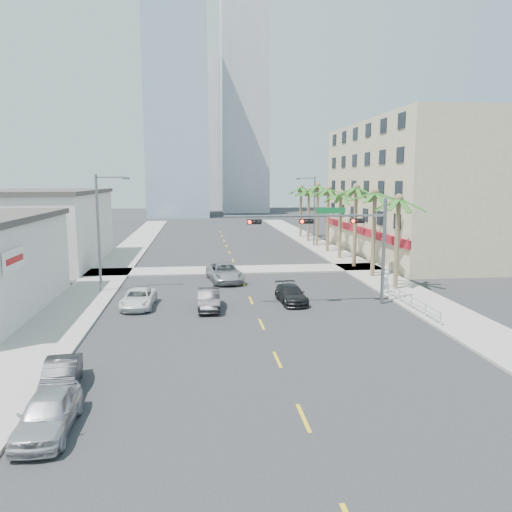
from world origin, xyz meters
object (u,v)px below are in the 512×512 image
at_px(car_parked_mid, 62,375).
at_px(car_lane_left, 209,299).
at_px(car_parked_far, 138,298).
at_px(car_parked_near, 48,413).
at_px(car_lane_center, 225,272).
at_px(pedestrian, 386,282).
at_px(car_lane_right, 291,294).
at_px(traffic_signal_mast, 339,232).

distance_m(car_parked_mid, car_lane_left, 13.81).
bearing_deg(car_parked_far, car_parked_near, -90.92).
bearing_deg(car_lane_center, car_parked_far, -135.24).
bearing_deg(car_parked_near, pedestrian, 43.32).
bearing_deg(car_lane_right, car_parked_far, 177.04).
bearing_deg(car_parked_far, traffic_signal_mast, -1.44).
bearing_deg(traffic_signal_mast, pedestrian, 30.76).
bearing_deg(car_lane_left, car_lane_center, 80.66).
relative_size(car_parked_near, car_lane_center, 0.75).
bearing_deg(car_lane_left, traffic_signal_mast, 0.71).
height_order(traffic_signal_mast, car_parked_mid, traffic_signal_mast).
relative_size(car_lane_right, pedestrian, 2.50).
relative_size(car_parked_far, car_lane_center, 0.80).
xyz_separation_m(traffic_signal_mast, car_lane_right, (-3.03, 1.07, -4.44)).
distance_m(car_parked_mid, car_lane_center, 22.82).
relative_size(car_lane_left, car_lane_right, 0.97).
distance_m(car_lane_left, car_lane_right, 5.93).
xyz_separation_m(car_parked_mid, pedestrian, (19.70, 15.01, 0.38)).
height_order(car_parked_near, car_lane_right, car_parked_near).
bearing_deg(pedestrian, car_lane_left, -18.90).
height_order(car_parked_mid, car_lane_right, car_parked_mid).
bearing_deg(car_parked_near, car_lane_center, 72.71).
bearing_deg(traffic_signal_mast, car_parked_far, 175.75).
xyz_separation_m(car_lane_right, pedestrian, (7.55, 1.61, 0.38)).
bearing_deg(car_lane_left, car_parked_mid, -116.86).
bearing_deg(car_lane_left, car_parked_far, 167.83).
xyz_separation_m(car_parked_near, car_lane_left, (5.83, 15.90, -0.04)).
height_order(car_lane_left, car_lane_right, car_lane_left).
xyz_separation_m(car_parked_far, car_lane_left, (4.73, -1.06, 0.06)).
bearing_deg(pedestrian, car_parked_mid, 6.85).
distance_m(traffic_signal_mast, car_lane_center, 12.41).
bearing_deg(car_lane_left, car_lane_right, 11.32).
bearing_deg(pedestrian, traffic_signal_mast, 0.31).
distance_m(car_lane_center, pedestrian, 13.43).
distance_m(car_parked_far, car_lane_right, 10.55).
distance_m(car_lane_right, pedestrian, 7.73).
bearing_deg(car_parked_mid, car_lane_right, 41.00).
xyz_separation_m(traffic_signal_mast, car_parked_far, (-13.58, 1.01, -4.44)).
bearing_deg(car_lane_center, traffic_signal_mast, -58.59).
distance_m(car_parked_near, car_lane_center, 26.11).
xyz_separation_m(car_lane_center, pedestrian, (11.80, -6.40, 0.23)).
relative_size(traffic_signal_mast, car_parked_far, 2.50).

